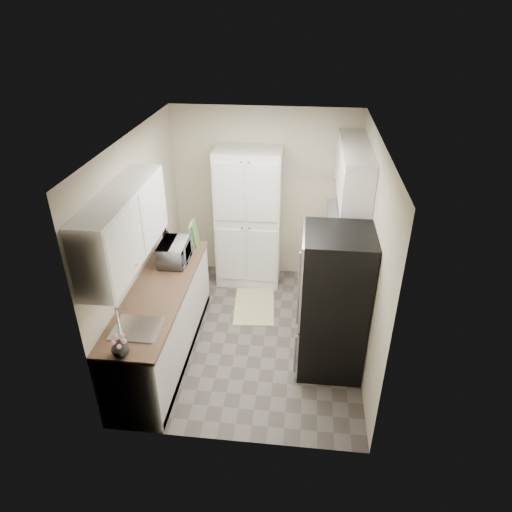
{
  "coord_description": "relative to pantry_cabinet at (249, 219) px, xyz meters",
  "views": [
    {
      "loc": [
        0.55,
        -4.5,
        3.73
      ],
      "look_at": [
        0.03,
        0.15,
        1.07
      ],
      "focal_mm": 32.0,
      "sensor_mm": 36.0,
      "label": 1
    }
  ],
  "objects": [
    {
      "name": "ground",
      "position": [
        0.2,
        -1.32,
        -1.0
      ],
      "size": [
        3.2,
        3.2,
        0.0
      ],
      "primitive_type": "plane",
      "color": "#56514C",
      "rests_on": "ground"
    },
    {
      "name": "room_shell",
      "position": [
        0.18,
        -1.32,
        0.63
      ],
      "size": [
        2.64,
        3.24,
        2.52
      ],
      "color": "beige",
      "rests_on": "ground"
    },
    {
      "name": "pantry_cabinet",
      "position": [
        0.0,
        0.0,
        0.0
      ],
      "size": [
        0.9,
        0.55,
        2.0
      ],
      "primitive_type": "cube",
      "color": "silver",
      "rests_on": "ground"
    },
    {
      "name": "base_cabinet_left",
      "position": [
        -0.79,
        -1.75,
        -0.56
      ],
      "size": [
        0.6,
        2.3,
        0.88
      ],
      "primitive_type": "cube",
      "color": "silver",
      "rests_on": "ground"
    },
    {
      "name": "countertop_left",
      "position": [
        -0.79,
        -1.75,
        -0.1
      ],
      "size": [
        0.63,
        2.33,
        0.04
      ],
      "primitive_type": "cube",
      "color": "brown",
      "rests_on": "base_cabinet_left"
    },
    {
      "name": "base_cabinet_right",
      "position": [
        1.19,
        -0.12,
        -0.56
      ],
      "size": [
        0.6,
        0.8,
        0.88
      ],
      "primitive_type": "cube",
      "color": "silver",
      "rests_on": "ground"
    },
    {
      "name": "countertop_right",
      "position": [
        1.19,
        -0.12,
        -0.1
      ],
      "size": [
        0.63,
        0.83,
        0.04
      ],
      "primitive_type": "cube",
      "color": "brown",
      "rests_on": "base_cabinet_right"
    },
    {
      "name": "electric_range",
      "position": [
        1.17,
        -0.93,
        -0.52
      ],
      "size": [
        0.71,
        0.78,
        1.13
      ],
      "color": "#B7B7BC",
      "rests_on": "ground"
    },
    {
      "name": "refrigerator",
      "position": [
        1.14,
        -1.73,
        -0.15
      ],
      "size": [
        0.7,
        0.72,
        1.7
      ],
      "primitive_type": "cube",
      "color": "#B7B7BC",
      "rests_on": "ground"
    },
    {
      "name": "microwave",
      "position": [
        -0.76,
        -1.16,
        0.05
      ],
      "size": [
        0.33,
        0.49,
        0.27
      ],
      "primitive_type": "imported",
      "rotation": [
        0.0,
        0.0,
        1.59
      ],
      "color": "#A4A3A8",
      "rests_on": "countertop_left"
    },
    {
      "name": "wine_bottle",
      "position": [
        -0.94,
        -0.88,
        0.08
      ],
      "size": [
        0.08,
        0.08,
        0.32
      ],
      "primitive_type": "cylinder",
      "color": "black",
      "rests_on": "countertop_left"
    },
    {
      "name": "flower_vase",
      "position": [
        -0.8,
        -2.83,
        0.0
      ],
      "size": [
        0.21,
        0.21,
        0.17
      ],
      "primitive_type": "imported",
      "rotation": [
        0.0,
        0.0,
        0.34
      ],
      "color": "silver",
      "rests_on": "countertop_left"
    },
    {
      "name": "cutting_board",
      "position": [
        -0.61,
        -0.68,
        0.08
      ],
      "size": [
        0.04,
        0.25,
        0.31
      ],
      "primitive_type": "cube",
      "rotation": [
        0.0,
        0.0,
        0.09
      ],
      "color": "#4D8B3B",
      "rests_on": "countertop_left"
    },
    {
      "name": "toaster_oven",
      "position": [
        1.29,
        -0.02,
        0.03
      ],
      "size": [
        0.38,
        0.43,
        0.21
      ],
      "primitive_type": "cube",
      "rotation": [
        0.0,
        0.0,
        -0.26
      ],
      "color": "#A4A5A9",
      "rests_on": "countertop_right"
    },
    {
      "name": "fruit_basket",
      "position": [
        1.26,
        -0.05,
        0.19
      ],
      "size": [
        0.28,
        0.28,
        0.1
      ],
      "primitive_type": null,
      "rotation": [
        0.0,
        0.0,
        0.12
      ],
      "color": "orange",
      "rests_on": "toaster_oven"
    },
    {
      "name": "kitchen_mat",
      "position": [
        0.16,
        -0.71,
        -0.99
      ],
      "size": [
        0.6,
        0.9,
        0.01
      ],
      "primitive_type": "cube",
      "rotation": [
        0.0,
        0.0,
        0.08
      ],
      "color": "beige",
      "rests_on": "ground"
    }
  ]
}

